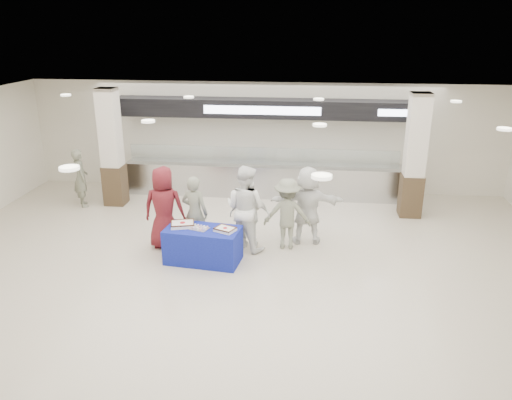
# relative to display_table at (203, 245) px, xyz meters

# --- Properties ---
(ground) EXTENTS (14.00, 14.00, 0.00)m
(ground) POSITION_rel_display_table_xyz_m (0.82, -0.94, -0.38)
(ground) COLOR beige
(ground) RESTS_ON ground
(serving_line) EXTENTS (8.70, 0.85, 2.80)m
(serving_line) POSITION_rel_display_table_xyz_m (0.82, 4.46, 0.78)
(serving_line) COLOR #B5B7BC
(serving_line) RESTS_ON ground
(column_left) EXTENTS (0.55, 0.55, 3.20)m
(column_left) POSITION_rel_display_table_xyz_m (-3.18, 3.26, 1.15)
(column_left) COLOR #362718
(column_left) RESTS_ON ground
(column_right) EXTENTS (0.55, 0.55, 3.20)m
(column_right) POSITION_rel_display_table_xyz_m (4.82, 3.26, 1.15)
(column_right) COLOR #362718
(column_right) RESTS_ON ground
(display_table) EXTENTS (1.63, 0.96, 0.75)m
(display_table) POSITION_rel_display_table_xyz_m (0.00, 0.00, 0.00)
(display_table) COLOR #162599
(display_table) RESTS_ON ground
(sheet_cake_left) EXTENTS (0.56, 0.49, 0.10)m
(sheet_cake_left) POSITION_rel_display_table_xyz_m (-0.44, 0.10, 0.43)
(sheet_cake_left) COLOR white
(sheet_cake_left) RESTS_ON display_table
(sheet_cake_right) EXTENTS (0.49, 0.45, 0.09)m
(sheet_cake_right) POSITION_rel_display_table_xyz_m (0.49, -0.06, 0.42)
(sheet_cake_right) COLOR white
(sheet_cake_right) RESTS_ON display_table
(cupcake_tray) EXTENTS (0.43, 0.37, 0.06)m
(cupcake_tray) POSITION_rel_display_table_xyz_m (-0.06, -0.01, 0.40)
(cupcake_tray) COLOR #B1B1B6
(cupcake_tray) RESTS_ON display_table
(civilian_maroon) EXTENTS (0.94, 0.63, 1.87)m
(civilian_maroon) POSITION_rel_display_table_xyz_m (-1.00, 0.64, 0.56)
(civilian_maroon) COLOR maroon
(civilian_maroon) RESTS_ON ground
(soldier_a) EXTENTS (0.70, 0.55, 1.69)m
(soldier_a) POSITION_rel_display_table_xyz_m (-0.30, 0.64, 0.47)
(soldier_a) COLOR slate
(soldier_a) RESTS_ON ground
(chef_tall) EXTENTS (1.15, 1.05, 1.93)m
(chef_tall) POSITION_rel_display_table_xyz_m (0.80, 0.76, 0.59)
(chef_tall) COLOR white
(chef_tall) RESTS_ON ground
(chef_short) EXTENTS (0.92, 0.41, 1.55)m
(chef_short) POSITION_rel_display_table_xyz_m (0.90, 0.83, 0.40)
(chef_short) COLOR white
(chef_short) RESTS_ON ground
(soldier_b) EXTENTS (1.07, 0.65, 1.62)m
(soldier_b) POSITION_rel_display_table_xyz_m (1.72, 0.91, 0.44)
(soldier_b) COLOR slate
(soldier_b) RESTS_ON ground
(civilian_white) EXTENTS (1.73, 0.69, 1.82)m
(civilian_white) POSITION_rel_display_table_xyz_m (2.16, 1.24, 0.53)
(civilian_white) COLOR white
(civilian_white) RESTS_ON ground
(soldier_bg) EXTENTS (0.65, 0.70, 1.60)m
(soldier_bg) POSITION_rel_display_table_xyz_m (-4.03, 3.00, 0.43)
(soldier_bg) COLOR slate
(soldier_bg) RESTS_ON ground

